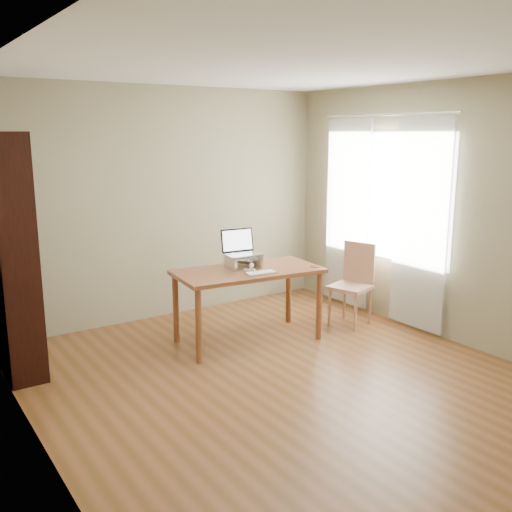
{
  "coord_description": "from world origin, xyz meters",
  "views": [
    {
      "loc": [
        -2.77,
        -3.64,
        2.09
      ],
      "look_at": [
        0.35,
        0.98,
        0.88
      ],
      "focal_mm": 40.0,
      "sensor_mm": 36.0,
      "label": 1
    }
  ],
  "objects_px": {
    "laptop": "(240,248)",
    "chair": "(355,281)",
    "keyboard": "(261,273)",
    "bookshelf": "(10,255)",
    "desk": "(248,279)",
    "cat": "(240,261)"
  },
  "relations": [
    {
      "from": "desk",
      "to": "chair",
      "type": "bearing_deg",
      "value": -3.08
    },
    {
      "from": "cat",
      "to": "bookshelf",
      "type": "bearing_deg",
      "value": 169.91
    },
    {
      "from": "laptop",
      "to": "chair",
      "type": "bearing_deg",
      "value": -9.16
    },
    {
      "from": "laptop",
      "to": "chair",
      "type": "xyz_separation_m",
      "value": [
        1.28,
        -0.35,
        -0.46
      ]
    },
    {
      "from": "bookshelf",
      "to": "cat",
      "type": "bearing_deg",
      "value": -11.98
    },
    {
      "from": "desk",
      "to": "cat",
      "type": "distance_m",
      "value": 0.2
    },
    {
      "from": "desk",
      "to": "cat",
      "type": "relative_size",
      "value": 3.14
    },
    {
      "from": "keyboard",
      "to": "chair",
      "type": "bearing_deg",
      "value": 6.04
    },
    {
      "from": "laptop",
      "to": "keyboard",
      "type": "xyz_separation_m",
      "value": [
        0.01,
        -0.36,
        -0.19
      ]
    },
    {
      "from": "desk",
      "to": "laptop",
      "type": "height_order",
      "value": "laptop"
    },
    {
      "from": "bookshelf",
      "to": "cat",
      "type": "height_order",
      "value": "bookshelf"
    },
    {
      "from": "laptop",
      "to": "cat",
      "type": "bearing_deg",
      "value": -122.42
    },
    {
      "from": "bookshelf",
      "to": "chair",
      "type": "distance_m",
      "value": 3.51
    },
    {
      "from": "desk",
      "to": "keyboard",
      "type": "xyz_separation_m",
      "value": [
        0.01,
        -0.22,
        0.1
      ]
    },
    {
      "from": "bookshelf",
      "to": "desk",
      "type": "relative_size",
      "value": 1.39
    },
    {
      "from": "bookshelf",
      "to": "desk",
      "type": "xyz_separation_m",
      "value": [
        2.1,
        -0.55,
        -0.39
      ]
    },
    {
      "from": "bookshelf",
      "to": "laptop",
      "type": "xyz_separation_m",
      "value": [
        2.1,
        -0.41,
        -0.11
      ]
    },
    {
      "from": "bookshelf",
      "to": "chair",
      "type": "height_order",
      "value": "bookshelf"
    },
    {
      "from": "cat",
      "to": "desk",
      "type": "bearing_deg",
      "value": -75.21
    },
    {
      "from": "bookshelf",
      "to": "laptop",
      "type": "distance_m",
      "value": 2.14
    },
    {
      "from": "laptop",
      "to": "chair",
      "type": "height_order",
      "value": "laptop"
    },
    {
      "from": "bookshelf",
      "to": "keyboard",
      "type": "xyz_separation_m",
      "value": [
        2.11,
        -0.77,
        -0.29
      ]
    }
  ]
}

